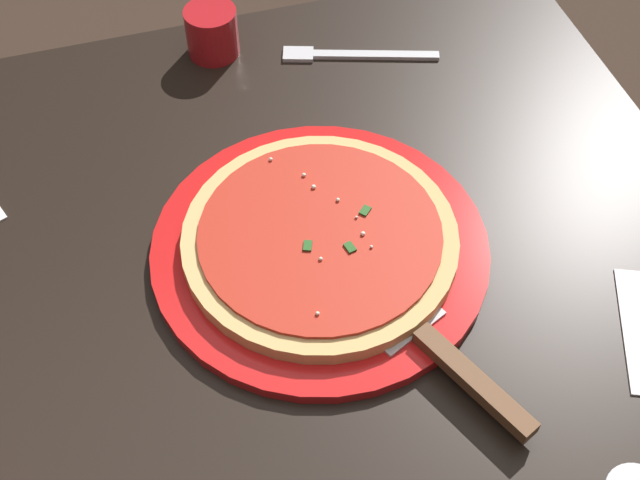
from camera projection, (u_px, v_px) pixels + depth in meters
restaurant_table at (287, 365)px, 0.91m from camera, size 0.84×0.90×0.73m
serving_plate at (320, 249)px, 0.82m from camera, size 0.33×0.33×0.01m
pizza at (320, 239)px, 0.81m from camera, size 0.27×0.27×0.02m
pizza_server at (439, 351)px, 0.74m from camera, size 0.22×0.13×0.01m
cup_small_sauce at (212, 32)px, 0.99m from camera, size 0.06×0.06×0.06m
fork at (351, 55)px, 1.01m from camera, size 0.07×0.18×0.00m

